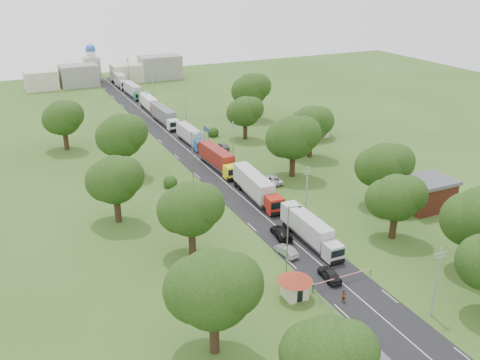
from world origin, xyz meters
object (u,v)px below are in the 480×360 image
guard_booth (295,282)px  pedestrian_near (344,297)px  truck_0 (310,230)px  boom_barrier (334,280)px  car_lane_mid (286,251)px  info_sign (206,132)px  car_lane_front (330,274)px

guard_booth → pedestrian_near: (4.87, -3.50, -1.39)m
truck_0 → pedestrian_near: 15.31m
boom_barrier → car_lane_mid: size_ratio=2.23×
guard_booth → boom_barrier: bearing=0.0°
pedestrian_near → info_sign: bearing=86.8°
boom_barrier → car_lane_mid: bearing=100.0°
guard_booth → truck_0: truck_0 is taller
boom_barrier → info_sign: info_sign is taller
info_sign → boom_barrier: bearing=-96.2°
guard_booth → pedestrian_near: guard_booth is taller
info_sign → car_lane_front: info_sign is taller
info_sign → pedestrian_near: bearing=-96.8°
boom_barrier → truck_0: bearing=73.5°
car_lane_front → pedestrian_near: bearing=81.4°
info_sign → car_lane_mid: size_ratio=0.99×
truck_0 → car_lane_mid: (-4.94, -1.82, -1.39)m
truck_0 → guard_booth: bearing=-129.3°
boom_barrier → pedestrian_near: (-0.98, -3.50, -0.11)m
boom_barrier → truck_0: truck_0 is taller
car_lane_front → boom_barrier: bearing=82.9°
truck_0 → pedestrian_near: size_ratio=9.07×
guard_booth → truck_0: 14.41m
car_lane_mid → boom_barrier: bearing=92.9°
guard_booth → car_lane_mid: bearing=65.8°
info_sign → car_lane_front: 58.87m
truck_0 → car_lane_front: 10.17m
guard_booth → car_lane_mid: guard_booth is taller
car_lane_front → car_lane_mid: (-2.00, 7.83, -0.06)m
car_lane_mid → pedestrian_near: bearing=85.9°
boom_barrier → truck_0: (3.29, 11.15, 1.18)m
truck_0 → pedestrian_near: (-4.27, -14.65, -1.30)m
car_lane_mid → pedestrian_near: (0.67, -12.83, 0.10)m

